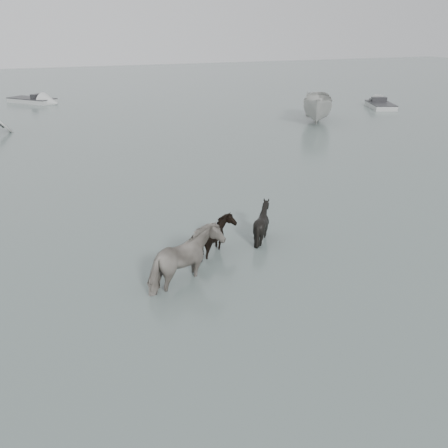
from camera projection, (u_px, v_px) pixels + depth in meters
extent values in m
plane|color=slate|center=(282.00, 261.00, 13.80)|extent=(140.00, 140.00, 0.00)
imported|color=black|center=(185.00, 250.00, 12.33)|extent=(2.34, 1.90, 1.80)
imported|color=black|center=(218.00, 233.00, 14.02)|extent=(1.50, 1.59, 1.28)
imported|color=black|center=(262.00, 218.00, 15.00)|extent=(1.41, 1.30, 1.34)
imported|color=#AFB0AB|center=(318.00, 107.00, 32.90)|extent=(4.42, 5.33, 1.98)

